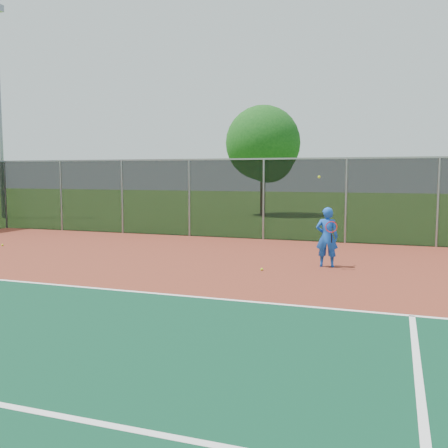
% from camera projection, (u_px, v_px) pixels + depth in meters
% --- Properties ---
extents(ground, '(120.00, 120.00, 0.00)m').
position_uv_depth(ground, '(254.00, 366.00, 6.47)').
color(ground, '#345F1B').
rests_on(ground, ground).
extents(court_apron, '(30.00, 20.00, 0.02)m').
position_uv_depth(court_apron, '(286.00, 322.00, 8.35)').
color(court_apron, maroon).
rests_on(court_apron, ground).
extents(fence_back, '(30.00, 0.06, 3.03)m').
position_uv_depth(fence_back, '(346.00, 200.00, 17.60)').
color(fence_back, black).
rests_on(fence_back, court_apron).
extents(tennis_player, '(0.61, 0.62, 2.41)m').
position_uv_depth(tennis_player, '(327.00, 237.00, 13.15)').
color(tennis_player, blue).
rests_on(tennis_player, court_apron).
extents(practice_ball_3, '(0.07, 0.07, 0.07)m').
position_uv_depth(practice_ball_3, '(2.00, 245.00, 16.98)').
color(practice_ball_3, '#C3EA1B').
rests_on(practice_ball_3, court_apron).
extents(practice_ball_4, '(0.07, 0.07, 0.07)m').
position_uv_depth(practice_ball_4, '(262.00, 269.00, 12.69)').
color(practice_ball_4, '#C3EA1B').
rests_on(practice_ball_4, court_apron).
extents(tree_back_left, '(4.40, 4.40, 6.47)m').
position_uv_depth(tree_back_left, '(264.00, 146.00, 29.26)').
color(tree_back_left, '#392114').
rests_on(tree_back_left, ground).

